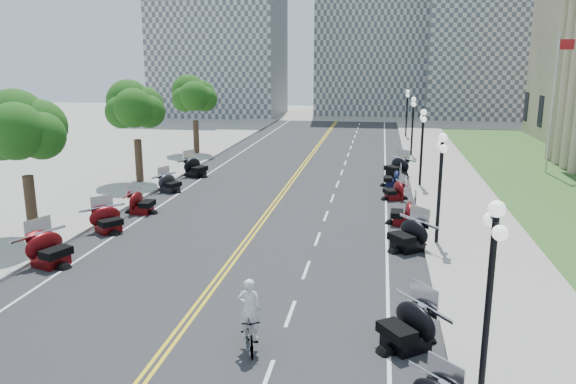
{
  "coord_description": "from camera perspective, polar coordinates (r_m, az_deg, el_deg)",
  "views": [
    {
      "loc": [
        5.92,
        -20.92,
        8.23
      ],
      "look_at": [
        1.65,
        4.9,
        2.0
      ],
      "focal_mm": 35.0,
      "sensor_mm": 36.0,
      "label": 1
    }
  ],
  "objects": [
    {
      "name": "lane_dash_16",
      "position": [
        61.54,
        6.8,
        5.62
      ],
      "size": [
        0.12,
        2.0,
        0.0
      ],
      "primitive_type": "cube",
      "color": "white",
      "rests_on": "road"
    },
    {
      "name": "motorcycle_n_4",
      "position": [
        17.02,
        11.94,
        -12.99
      ],
      "size": [
        3.0,
        3.0,
        1.5
      ],
      "primitive_type": null,
      "rotation": [
        0.0,
        0.0,
        -0.93
      ],
      "color": "black",
      "rests_on": "road"
    },
    {
      "name": "lane_dash_7",
      "position": [
        26.38,
        3.02,
        -4.78
      ],
      "size": [
        0.12,
        2.0,
        0.0
      ],
      "primitive_type": "cube",
      "color": "white",
      "rests_on": "road"
    },
    {
      "name": "motorcycle_n_7",
      "position": [
        29.03,
        11.64,
        -1.94
      ],
      "size": [
        2.07,
        2.07,
        1.39
      ],
      "primitive_type": null,
      "rotation": [
        0.0,
        0.0,
        -1.62
      ],
      "color": "#590A0C",
      "rests_on": "road"
    },
    {
      "name": "lane_dash_6",
      "position": [
        22.64,
        1.87,
        -7.9
      ],
      "size": [
        0.12,
        2.0,
        0.0
      ],
      "primitive_type": "cube",
      "color": "white",
      "rests_on": "road"
    },
    {
      "name": "edge_line_south",
      "position": [
        34.29,
        -11.97,
        -0.78
      ],
      "size": [
        0.12,
        90.0,
        0.0
      ],
      "primitive_type": "cube",
      "color": "white",
      "rests_on": "road"
    },
    {
      "name": "motorcycle_n_8",
      "position": [
        34.09,
        10.75,
        0.26
      ],
      "size": [
        2.28,
        2.28,
        1.25
      ],
      "primitive_type": null,
      "rotation": [
        0.0,
        0.0,
        -1.23
      ],
      "color": "#590A0C",
      "rests_on": "road"
    },
    {
      "name": "motorcycle_s_7",
      "position": [
        31.53,
        -14.66,
        -0.9
      ],
      "size": [
        1.96,
        1.96,
        1.37
      ],
      "primitive_type": null,
      "rotation": [
        0.0,
        0.0,
        1.57
      ],
      "color": "#590A0C",
      "rests_on": "road"
    },
    {
      "name": "motorcycle_s_5",
      "position": [
        24.8,
        -23.04,
        -5.2
      ],
      "size": [
        2.85,
        2.85,
        1.56
      ],
      "primitive_type": null,
      "rotation": [
        0.0,
        0.0,
        1.22
      ],
      "color": "#590A0C",
      "rests_on": "road"
    },
    {
      "name": "street_lamp_5",
      "position": [
        61.24,
        11.97,
        7.83
      ],
      "size": [
        0.5,
        1.2,
        4.9
      ],
      "primitive_type": null,
      "color": "black",
      "rests_on": "sidewalk_north"
    },
    {
      "name": "lane_dash_18",
      "position": [
        69.46,
        7.12,
        6.49
      ],
      "size": [
        0.12,
        2.0,
        0.0
      ],
      "primitive_type": "cube",
      "color": "white",
      "rests_on": "road"
    },
    {
      "name": "lane_dash_14",
      "position": [
        53.63,
        6.39,
        4.49
      ],
      "size": [
        0.12,
        2.0,
        0.0
      ],
      "primitive_type": "cube",
      "color": "white",
      "rests_on": "road"
    },
    {
      "name": "motorcycle_n_10",
      "position": [
        40.83,
        10.97,
        2.61
      ],
      "size": [
        3.09,
        3.09,
        1.54
      ],
      "primitive_type": null,
      "rotation": [
        0.0,
        0.0,
        -0.85
      ],
      "color": "black",
      "rests_on": "road"
    },
    {
      "name": "ground",
      "position": [
        23.25,
        -6.04,
        -7.42
      ],
      "size": [
        160.0,
        160.0,
        0.0
      ],
      "primitive_type": "plane",
      "color": "gray"
    },
    {
      "name": "tree_2",
      "position": [
        28.12,
        -25.28,
        5.0
      ],
      "size": [
        4.8,
        4.8,
        9.2
      ],
      "primitive_type": null,
      "color": "#235619",
      "rests_on": "sidewalk_south"
    },
    {
      "name": "edge_line_north",
      "position": [
        32.0,
        9.94,
        -1.7
      ],
      "size": [
        0.12,
        90.0,
        0.0
      ],
      "primitive_type": "cube",
      "color": "white",
      "rests_on": "road"
    },
    {
      "name": "motorcycle_s_9",
      "position": [
        40.59,
        -9.36,
        2.59
      ],
      "size": [
        2.8,
        2.8,
        1.5
      ],
      "primitive_type": null,
      "rotation": [
        0.0,
        0.0,
        1.19
      ],
      "color": "black",
      "rests_on": "road"
    },
    {
      "name": "distant_block_a",
      "position": [
        86.44,
        -6.98,
        16.46
      ],
      "size": [
        18.0,
        14.0,
        26.0
      ],
      "primitive_type": "cube",
      "color": "gray",
      "rests_on": "ground"
    },
    {
      "name": "street_lamp_2",
      "position": [
        25.69,
        15.14,
        0.26
      ],
      "size": [
        0.5,
        1.2,
        4.9
      ],
      "primitive_type": null,
      "color": "black",
      "rests_on": "sidewalk_north"
    },
    {
      "name": "lane_dash_13",
      "position": [
        49.68,
        6.13,
        3.79
      ],
      "size": [
        0.12,
        2.0,
        0.0
      ],
      "primitive_type": "cube",
      "color": "white",
      "rests_on": "road"
    },
    {
      "name": "distant_block_b",
      "position": [
        89.2,
        8.53,
        17.6
      ],
      "size": [
        16.0,
        12.0,
        30.0
      ],
      "primitive_type": "cube",
      "color": "gray",
      "rests_on": "ground"
    },
    {
      "name": "sidewalk_south",
      "position": [
        35.95,
        -18.08,
        -0.4
      ],
      "size": [
        5.0,
        90.0,
        0.15
      ],
      "primitive_type": "cube",
      "color": "#9E9991",
      "rests_on": "ground"
    },
    {
      "name": "motorcycle_n_6",
      "position": [
        25.19,
        12.09,
        -4.15
      ],
      "size": [
        3.08,
        3.08,
        1.54
      ],
      "primitive_type": null,
      "rotation": [
        0.0,
        0.0,
        -0.92
      ],
      "color": "black",
      "rests_on": "road"
    },
    {
      "name": "tree_3",
      "position": [
        38.54,
        -15.2,
        7.75
      ],
      "size": [
        4.8,
        4.8,
        9.2
      ],
      "primitive_type": null,
      "color": "#235619",
      "rests_on": "sidewalk_south"
    },
    {
      "name": "motorcycle_n_9",
      "position": [
        37.6,
        10.56,
        1.49
      ],
      "size": [
        1.8,
        1.8,
        1.25
      ],
      "primitive_type": null,
      "rotation": [
        0.0,
        0.0,
        -1.56
      ],
      "color": "black",
      "rests_on": "road"
    },
    {
      "name": "lane_dash_15",
      "position": [
        57.58,
        6.61,
        5.09
      ],
      "size": [
        0.12,
        2.0,
        0.0
      ],
      "primitive_type": "cube",
      "color": "white",
      "rests_on": "road"
    },
    {
      "name": "motorcycle_s_8",
      "position": [
        36.21,
        -11.91,
        0.99
      ],
      "size": [
        2.38,
        2.38,
        1.27
      ],
      "primitive_type": null,
      "rotation": [
        0.0,
        0.0,
        1.17
      ],
      "color": "black",
      "rests_on": "road"
    },
    {
      "name": "lane_dash_9",
      "position": [
        34.04,
        4.53,
        -0.62
      ],
      "size": [
        0.12,
        2.0,
        0.0
      ],
      "primitive_type": "cube",
      "color": "white",
      "rests_on": "road"
    },
    {
      "name": "distant_block_c",
      "position": [
        87.46,
        20.65,
        14.38
      ],
      "size": [
        20.0,
        14.0,
        22.0
      ],
      "primitive_type": "cube",
      "color": "gray",
      "rests_on": "ground"
    },
    {
      "name": "lane_dash_5",
      "position": [
        19.01,
        0.24,
        -12.22
      ],
      "size": [
        0.12,
        2.0,
        0.0
      ],
      "primitive_type": "cube",
      "color": "white",
      "rests_on": "road"
    },
    {
      "name": "lane_dash_10",
      "position": [
        37.92,
        5.05,
        0.82
      ],
      "size": [
        0.12,
        2.0,
        0.0
      ],
      "primitive_type": "cube",
      "color": "white",
      "rests_on": "road"
    },
    {
      "name": "flagpole",
      "position": [
        44.71,
        25.3,
        7.98
      ],
      "size": [
        1.1,
        0.2,
        10.0
      ],
      "primitive_type": null,
      "color": "silver",
      "rests_on": "ground"
    },
    {
      "name": "lane_dash_19",
      "position": [
        73.44,
        7.26,
        6.86
      ],
      "size": [
        0.12,
        2.0,
        0.0
      ],
      "primitive_type": "cube",
      "color": "white",
      "rests_on": "road"
    },
    {
      "name": "lane_dash_12",
      "position": [
        45.75,
        5.84,
        2.97
      ],
      "size": [
        0.12,
        2.0,
        0.0
      ],
      "primitive_type": "cube",
      "color": "white",
      "rests_on": "road"
    },
    {
      "name": "bicycle",
      "position": [
        16.7,
        -3.9,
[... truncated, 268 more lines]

